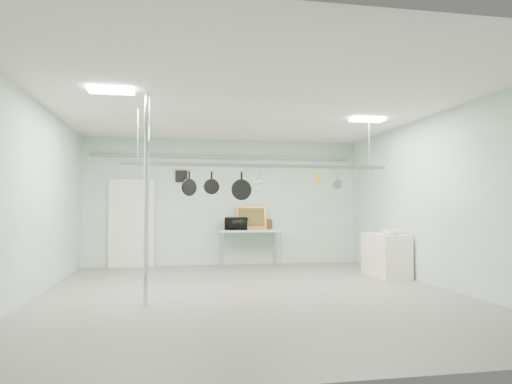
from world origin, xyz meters
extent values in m
plane|color=gray|center=(0.00, 0.00, 0.00)|extent=(8.00, 8.00, 0.00)
cube|color=silver|center=(0.00, 0.00, 3.19)|extent=(7.00, 8.00, 0.02)
cube|color=silver|center=(0.00, 3.99, 1.60)|extent=(7.00, 0.02, 3.20)
cube|color=silver|center=(3.49, 0.00, 1.60)|extent=(0.02, 8.00, 3.20)
cube|color=silver|center=(-2.30, 3.94, 1.05)|extent=(1.10, 0.10, 2.20)
cube|color=black|center=(-1.10, 3.97, 2.25)|extent=(0.30, 0.04, 0.30)
cylinder|color=gray|center=(0.00, 3.90, 2.75)|extent=(6.60, 0.07, 0.07)
cylinder|color=silver|center=(-1.70, -0.60, 1.60)|extent=(0.08, 0.08, 3.20)
cube|color=#AECDBE|center=(0.60, 3.60, 0.88)|extent=(1.60, 0.70, 0.05)
cylinder|color=#B7B7BC|center=(-0.12, 3.32, 0.43)|extent=(0.04, 0.04, 0.86)
cylinder|color=#B7B7BC|center=(-0.12, 3.88, 0.43)|extent=(0.04, 0.04, 0.86)
cylinder|color=#B7B7BC|center=(1.32, 3.32, 0.43)|extent=(0.04, 0.04, 0.86)
cylinder|color=#B7B7BC|center=(1.32, 3.88, 0.43)|extent=(0.04, 0.04, 0.86)
cube|color=white|center=(3.15, 1.40, 0.45)|extent=(0.60, 1.20, 0.90)
cube|color=#B7B7BC|center=(0.20, 0.30, 2.20)|extent=(4.80, 0.06, 0.06)
cylinder|color=#B7B7BC|center=(-1.90, 0.30, 2.70)|extent=(0.02, 0.02, 0.94)
cylinder|color=#B7B7BC|center=(2.30, 0.30, 2.70)|extent=(0.02, 0.02, 0.94)
cube|color=white|center=(-2.20, -0.80, 3.16)|extent=(0.65, 0.30, 0.05)
cube|color=white|center=(2.40, 0.60, 3.16)|extent=(0.65, 0.30, 0.05)
imported|color=black|center=(0.25, 3.57, 1.06)|extent=(0.63, 0.49, 0.31)
cylinder|color=silver|center=(0.47, 3.61, 1.02)|extent=(0.17, 0.17, 0.23)
cube|color=#C27B34|center=(0.68, 3.90, 1.20)|extent=(0.79, 0.17, 0.58)
cube|color=#372913|center=(1.08, 3.90, 1.03)|extent=(0.30, 0.09, 0.25)
imported|color=white|center=(3.15, 1.13, 0.95)|extent=(0.55, 0.55, 0.10)
camera|label=1|loc=(-1.31, -7.65, 1.45)|focal=32.00mm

